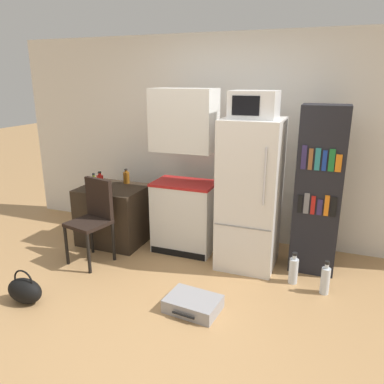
% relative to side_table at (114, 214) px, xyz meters
% --- Properties ---
extents(ground_plane, '(24.00, 24.00, 0.00)m').
position_rel_side_table_xyz_m(ground_plane, '(1.28, -1.27, -0.36)').
color(ground_plane, tan).
extents(wall_back, '(6.40, 0.10, 2.54)m').
position_rel_side_table_xyz_m(wall_back, '(1.48, 0.73, 0.91)').
color(wall_back, white).
rests_on(wall_back, ground_plane).
extents(side_table, '(0.79, 0.66, 0.72)m').
position_rel_side_table_xyz_m(side_table, '(0.00, 0.00, 0.00)').
color(side_table, '#2D2319').
rests_on(side_table, ground_plane).
extents(kitchen_hutch, '(0.73, 0.48, 1.92)m').
position_rel_side_table_xyz_m(kitchen_hutch, '(0.93, 0.10, 0.53)').
color(kitchen_hutch, silver).
rests_on(kitchen_hutch, ground_plane).
extents(refrigerator, '(0.62, 0.66, 1.63)m').
position_rel_side_table_xyz_m(refrigerator, '(1.73, 0.01, 0.45)').
color(refrigerator, white).
rests_on(refrigerator, ground_plane).
extents(microwave, '(0.47, 0.41, 0.27)m').
position_rel_side_table_xyz_m(microwave, '(1.72, 0.01, 1.40)').
color(microwave, silver).
rests_on(microwave, refrigerator).
extents(bookshelf, '(0.46, 0.37, 1.77)m').
position_rel_side_table_xyz_m(bookshelf, '(2.42, 0.15, 0.53)').
color(bookshelf, black).
rests_on(bookshelf, ground_plane).
extents(bottle_olive_oil, '(0.06, 0.06, 0.24)m').
position_rel_side_table_xyz_m(bottle_olive_oil, '(-0.06, -0.29, 0.46)').
color(bottle_olive_oil, '#566619').
rests_on(bottle_olive_oil, side_table).
extents(bottle_amber_beer, '(0.08, 0.08, 0.19)m').
position_rel_side_table_xyz_m(bottle_amber_beer, '(0.07, 0.23, 0.44)').
color(bottle_amber_beer, brown).
rests_on(bottle_amber_beer, side_table).
extents(bottle_ketchup_red, '(0.08, 0.08, 0.22)m').
position_rel_side_table_xyz_m(bottle_ketchup_red, '(-0.10, -0.11, 0.45)').
color(bottle_ketchup_red, '#AD1914').
rests_on(bottle_ketchup_red, side_table).
extents(chair, '(0.48, 0.48, 0.95)m').
position_rel_side_table_xyz_m(chair, '(0.08, -0.52, 0.20)').
color(chair, black).
rests_on(chair, ground_plane).
extents(suitcase_large_flat, '(0.51, 0.40, 0.12)m').
position_rel_side_table_xyz_m(suitcase_large_flat, '(1.47, -1.07, -0.30)').
color(suitcase_large_flat, '#99999E').
rests_on(suitcase_large_flat, ground_plane).
extents(handbag, '(0.36, 0.20, 0.33)m').
position_rel_side_table_xyz_m(handbag, '(-0.04, -1.51, -0.24)').
color(handbag, black).
rests_on(handbag, ground_plane).
extents(water_bottle_front, '(0.09, 0.09, 0.34)m').
position_rel_side_table_xyz_m(water_bottle_front, '(2.26, -0.25, -0.22)').
color(water_bottle_front, silver).
rests_on(water_bottle_front, ground_plane).
extents(water_bottle_middle, '(0.09, 0.09, 0.35)m').
position_rel_side_table_xyz_m(water_bottle_middle, '(2.57, -0.35, -0.22)').
color(water_bottle_middle, silver).
rests_on(water_bottle_middle, ground_plane).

